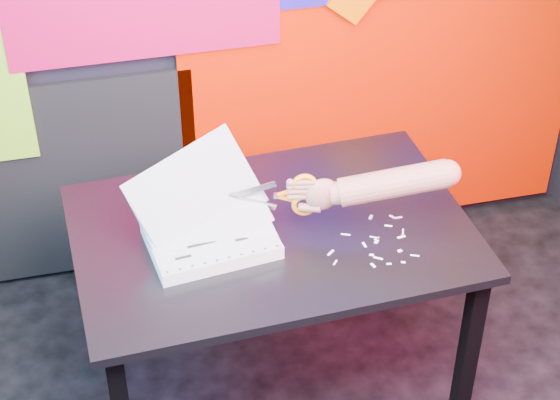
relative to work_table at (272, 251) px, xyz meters
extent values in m
cube|color=red|center=(0.64, 0.82, 0.19)|extent=(1.60, 0.02, 1.60)
cube|color=black|center=(-0.76, 0.82, -0.21)|extent=(1.30, 0.02, 0.85)
cube|color=black|center=(-0.55, 0.32, -0.30)|extent=(0.05, 0.05, 0.72)
cube|color=black|center=(0.55, -0.32, -0.30)|extent=(0.05, 0.05, 0.72)
cube|color=black|center=(0.52, 0.36, -0.30)|extent=(0.05, 0.05, 0.72)
cube|color=#2B2A2B|center=(0.00, 0.00, 0.08)|extent=(1.23, 0.84, 0.03)
cube|color=silver|center=(-0.19, -0.03, 0.11)|extent=(0.39, 0.31, 0.04)
cube|color=white|center=(-0.19, -0.03, 0.13)|extent=(0.39, 0.31, 0.00)
cube|color=white|center=(-0.19, -0.03, 0.14)|extent=(0.39, 0.29, 0.11)
cube|color=white|center=(-0.20, -0.02, 0.16)|extent=(0.41, 0.28, 0.19)
cube|color=white|center=(-0.21, 0.00, 0.21)|extent=(0.42, 0.25, 0.27)
cube|color=white|center=(-0.22, 0.01, 0.26)|extent=(0.43, 0.21, 0.32)
cylinder|color=#242429|center=(-0.34, -0.17, 0.14)|extent=(0.01, 0.01, 0.00)
cylinder|color=#242429|center=(-0.31, -0.17, 0.14)|extent=(0.01, 0.01, 0.00)
cylinder|color=#242429|center=(-0.27, -0.16, 0.14)|extent=(0.01, 0.01, 0.00)
cylinder|color=#242429|center=(-0.23, -0.16, 0.14)|extent=(0.01, 0.01, 0.00)
cylinder|color=#242429|center=(-0.20, -0.16, 0.14)|extent=(0.01, 0.01, 0.00)
cylinder|color=#242429|center=(-0.16, -0.15, 0.14)|extent=(0.01, 0.01, 0.00)
cylinder|color=#242429|center=(-0.12, -0.15, 0.14)|extent=(0.01, 0.01, 0.00)
cylinder|color=#242429|center=(-0.09, -0.14, 0.14)|extent=(0.01, 0.01, 0.00)
cylinder|color=#242429|center=(-0.05, -0.14, 0.14)|extent=(0.01, 0.01, 0.00)
cylinder|color=#242429|center=(-0.02, -0.13, 0.14)|extent=(0.01, 0.01, 0.00)
cylinder|color=#242429|center=(-0.37, 0.07, 0.14)|extent=(0.01, 0.01, 0.00)
cylinder|color=#242429|center=(-0.33, 0.07, 0.14)|extent=(0.01, 0.01, 0.00)
cylinder|color=#242429|center=(-0.30, 0.08, 0.14)|extent=(0.01, 0.01, 0.00)
cylinder|color=#242429|center=(-0.26, 0.08, 0.14)|extent=(0.01, 0.01, 0.00)
cylinder|color=#242429|center=(-0.23, 0.09, 0.14)|extent=(0.01, 0.01, 0.00)
cylinder|color=#242429|center=(-0.19, 0.09, 0.14)|extent=(0.01, 0.01, 0.00)
cylinder|color=#242429|center=(-0.15, 0.09, 0.14)|extent=(0.01, 0.01, 0.00)
cylinder|color=#242429|center=(-0.12, 0.10, 0.14)|extent=(0.01, 0.01, 0.00)
cylinder|color=#242429|center=(-0.08, 0.10, 0.14)|extent=(0.01, 0.01, 0.00)
cylinder|color=#242429|center=(-0.05, 0.11, 0.14)|extent=(0.01, 0.01, 0.00)
cube|color=black|center=(-0.28, 0.00, 0.14)|extent=(0.07, 0.02, 0.00)
cube|color=black|center=(-0.18, 0.00, 0.14)|extent=(0.05, 0.02, 0.00)
cube|color=black|center=(-0.23, -0.08, 0.14)|extent=(0.09, 0.02, 0.00)
cube|color=black|center=(-0.11, -0.08, 0.14)|extent=(0.04, 0.02, 0.00)
cube|color=black|center=(-0.29, -0.12, 0.14)|extent=(0.05, 0.02, 0.00)
cube|color=#A5A8AF|center=(-0.06, -0.01, 0.25)|extent=(0.14, 0.03, 0.06)
cube|color=#A5A8AF|center=(-0.06, -0.01, 0.21)|extent=(0.14, 0.03, 0.06)
cylinder|color=#A5A8AF|center=(0.01, -0.02, 0.23)|extent=(0.02, 0.02, 0.02)
cube|color=orange|center=(0.03, -0.02, 0.22)|extent=(0.05, 0.02, 0.03)
cube|color=orange|center=(0.03, -0.02, 0.24)|extent=(0.05, 0.02, 0.03)
torus|color=orange|center=(0.09, -0.04, 0.26)|extent=(0.08, 0.03, 0.08)
torus|color=orange|center=(0.09, -0.04, 0.19)|extent=(0.08, 0.03, 0.08)
ellipsoid|color=#B56F56|center=(0.14, -0.05, 0.23)|extent=(0.10, 0.06, 0.11)
cylinder|color=#B56F56|center=(0.09, -0.04, 0.22)|extent=(0.08, 0.04, 0.02)
cylinder|color=#B56F56|center=(0.09, -0.04, 0.24)|extent=(0.08, 0.03, 0.02)
cylinder|color=#B56F56|center=(0.09, -0.04, 0.26)|extent=(0.07, 0.03, 0.02)
cylinder|color=#B56F56|center=(0.09, -0.04, 0.27)|extent=(0.06, 0.03, 0.02)
cylinder|color=#B56F56|center=(0.10, -0.05, 0.19)|extent=(0.07, 0.05, 0.03)
cylinder|color=#B56F56|center=(0.19, -0.06, 0.23)|extent=(0.07, 0.08, 0.07)
cylinder|color=#B56F56|center=(0.34, -0.09, 0.26)|extent=(0.34, 0.15, 0.15)
sphere|color=#B56F56|center=(0.50, -0.12, 0.29)|extent=(0.08, 0.08, 0.08)
cube|color=white|center=(0.29, -0.14, 0.09)|extent=(0.02, 0.02, 0.00)
cube|color=white|center=(0.34, -0.19, 0.09)|extent=(0.02, 0.01, 0.00)
cube|color=white|center=(0.38, -0.22, 0.09)|extent=(0.03, 0.02, 0.00)
cube|color=white|center=(0.37, -0.03, 0.09)|extent=(0.02, 0.02, 0.00)
cube|color=white|center=(0.31, -0.02, 0.09)|extent=(0.02, 0.02, 0.00)
cube|color=white|center=(0.39, -0.04, 0.09)|extent=(0.03, 0.01, 0.00)
cube|color=white|center=(0.29, -0.12, 0.09)|extent=(0.01, 0.02, 0.00)
cube|color=white|center=(0.21, -0.08, 0.09)|extent=(0.03, 0.02, 0.00)
cube|color=white|center=(0.29, -0.24, 0.09)|extent=(0.02, 0.01, 0.00)
cube|color=white|center=(0.37, -0.13, 0.09)|extent=(0.03, 0.01, 0.00)
cube|color=white|center=(0.38, -0.11, 0.09)|extent=(0.02, 0.03, 0.00)
cube|color=white|center=(0.27, -0.21, 0.09)|extent=(0.03, 0.02, 0.00)
cube|color=white|center=(0.14, -0.15, 0.09)|extent=(0.03, 0.02, 0.00)
cube|color=white|center=(0.35, -0.07, 0.09)|extent=(0.02, 0.01, 0.00)
cube|color=white|center=(0.25, -0.14, 0.09)|extent=(0.01, 0.02, 0.00)
cube|color=white|center=(0.24, -0.23, 0.09)|extent=(0.01, 0.02, 0.00)
cube|color=white|center=(0.33, -0.24, 0.09)|extent=(0.01, 0.01, 0.00)
cube|color=white|center=(0.14, -0.20, 0.09)|extent=(0.02, 0.02, 0.00)
cube|color=white|center=(0.29, -0.11, 0.09)|extent=(0.03, 0.02, 0.00)
cube|color=white|center=(0.25, -0.19, 0.09)|extent=(0.02, 0.01, 0.00)
camera|label=1|loc=(-0.50, -2.15, 1.87)|focal=60.00mm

